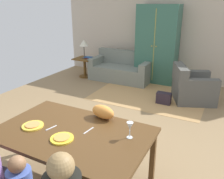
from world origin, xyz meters
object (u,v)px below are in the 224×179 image
plate_near_man (33,126)px  book_lower (90,58)px  wine_glass (130,127)px  side_table (85,65)px  cat (103,112)px  couch (122,70)px  plate_near_child (62,139)px  dining_table (73,136)px  handbag (164,98)px  book_upper (88,57)px  armchair (192,87)px  table_lamp (84,44)px  armoire (157,45)px

plate_near_man → book_lower: size_ratio=1.14×
wine_glass → side_table: (-3.03, 3.67, -0.52)m
wine_glass → cat: 0.55m
cat → couch: (-1.45, 3.66, -0.54)m
plate_near_child → dining_table: bearing=90.0°
side_table → handbag: 2.85m
book_lower → wine_glass: bearing=-52.2°
couch → side_table: (-1.11, -0.26, 0.07)m
side_table → book_upper: 0.28m
side_table → book_lower: size_ratio=2.64×
plate_near_child → book_upper: (-2.26, 4.03, -0.15)m
wine_glass → cat: size_ratio=0.58×
dining_table → armchair: (0.79, 3.43, -0.38)m
cat → handbag: (0.14, 2.50, -0.71)m
couch → table_lamp: table_lamp is taller
armoire → table_lamp: bearing=-164.1°
couch → armchair: size_ratio=1.55×
armchair → dining_table: bearing=-102.9°
book_upper → dining_table: bearing=-59.5°
dining_table → armoire: (-0.38, 4.43, 0.36)m
side_table → wine_glass: bearing=-50.4°
cat → couch: bearing=120.6°
armoire → book_lower: bearing=-163.3°
armchair → book_upper: size_ratio=5.11×
wine_glass → plate_near_child: bearing=-150.2°
wine_glass → book_upper: wine_glass is taller
handbag → dining_table: bearing=-95.5°
plate_near_man → handbag: 3.23m
side_table → book_lower: 0.27m
book_upper → plate_near_child: bearing=-60.6°
dining_table → table_lamp: size_ratio=3.23×
plate_near_man → plate_near_child: size_ratio=1.00×
plate_near_child → couch: size_ratio=0.14×
plate_near_child → book_lower: size_ratio=1.14×
cat → armchair: size_ratio=0.28×
side_table → handbag: bearing=-18.5°
plate_near_child → table_lamp: table_lamp is taller
book_lower → book_upper: size_ratio=1.00×
book_lower → side_table: bearing=-173.1°
plate_near_child → cat: 0.65m
armoire → cat: bearing=-82.4°
dining_table → book_upper: bearing=120.5°
plate_near_man → table_lamp: 4.42m
cat → wine_glass: bearing=-20.1°
couch → armoire: 1.23m
side_table → handbag: size_ratio=1.81×
side_table → book_upper: size_ratio=2.64×
wine_glass → book_upper: size_ratio=0.85×
book_lower → dining_table: bearing=-60.0°
plate_near_child → book_lower: 4.63m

